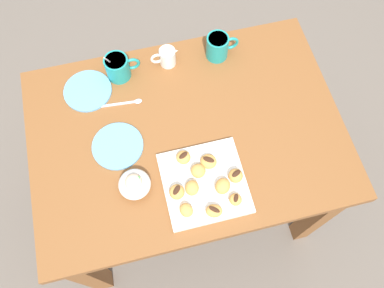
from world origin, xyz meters
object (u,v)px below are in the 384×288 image
Objects in this scene: saucer_sky_left at (88,91)px; beignet_1 at (223,186)px; pastry_plate_square at (204,183)px; cream_pitcher_white at (167,56)px; beignet_8 at (199,170)px; beignet_9 at (236,199)px; beignet_5 at (236,176)px; saucer_sky_right at (118,147)px; beignet_7 at (192,188)px; beignet_6 at (186,210)px; coffee_mug_teal_right at (218,46)px; dining_table at (187,147)px; beignet_4 at (209,161)px; coffee_mug_teal_left at (118,67)px; ice_cream_bowl at (134,184)px; beignet_2 at (214,211)px; beignet_3 at (183,157)px; beignet_0 at (177,192)px.

beignet_1 reaches higher than saucer_sky_left.
pastry_plate_square reaches higher than saucer_sky_left.
cream_pitcher_white reaches higher than beignet_8.
beignet_9 is (0.03, -0.05, -0.00)m from beignet_1.
beignet_5 reaches higher than beignet_8.
saucer_sky_right is (-0.24, -0.30, -0.03)m from cream_pitcher_white.
beignet_6 is at bearing -117.85° from beignet_7.
coffee_mug_teal_right is at bearing 69.98° from pastry_plate_square.
beignet_4 reaches higher than dining_table.
beignet_7 is (0.15, -0.50, -0.02)m from coffee_mug_teal_left.
ice_cream_bowl is at bearing 164.56° from beignet_1.
saucer_sky_left is 0.61m from beignet_1.
beignet_5 is 1.18× the size of beignet_9.
beignet_2 is 1.10× the size of beignet_3.
beignet_0 is 0.05m from beignet_7.
beignet_8 is at bearing 157.26° from beignet_5.
saucer_sky_right is at bearing -128.94° from cream_pitcher_white.
beignet_5 is (0.07, -0.07, 0.00)m from beignet_4.
coffee_mug_teal_right is 0.50m from beignet_5.
beignet_5 reaches higher than beignet_9.
beignet_2 is 0.09m from beignet_6.
ice_cream_bowl is 0.33m from beignet_9.
beignet_6 is (-0.13, -0.05, -0.00)m from beignet_1.
dining_table is 0.39m from coffee_mug_teal_left.
beignet_2 is at bearing -32.87° from ice_cream_bowl.
dining_table is at bearing 68.94° from beignet_0.
ice_cream_bowl is 0.25m from beignet_4.
beignet_5 is 0.19m from beignet_6.
beignet_4 is at bearing -84.39° from cream_pitcher_white.
coffee_mug_teal_right is 2.45× the size of beignet_7.
beignet_3 is (-0.05, 0.10, 0.02)m from pastry_plate_square.
pastry_plate_square is 0.10m from beignet_0.
beignet_6 is 0.14m from beignet_8.
beignet_4 is 1.09× the size of beignet_7.
beignet_5 is at bearing 43.89° from beignet_2.
beignet_2 and beignet_6 have the same top height.
beignet_9 is at bearing -61.34° from beignet_1.
ice_cream_bowl is at bearing 147.13° from beignet_2.
beignet_4 is at bearing 4.17° from ice_cream_bowl.
pastry_plate_square is 2.18× the size of coffee_mug_teal_right.
beignet_7 is (0.28, -0.46, 0.03)m from saucer_sky_left.
beignet_4 is 0.18m from beignet_6.
beignet_9 is (-0.02, -0.07, -0.00)m from beignet_5.
saucer_sky_left is (-0.32, 0.44, -0.00)m from pastry_plate_square.
beignet_8 is at bearing 103.03° from pastry_plate_square.
coffee_mug_teal_right is at bearing 65.99° from beignet_7.
beignet_5 is 0.08m from beignet_9.
beignet_7 reaches higher than dining_table.
beignet_7 is at bearing -73.21° from coffee_mug_teal_left.
cream_pitcher_white is 0.44m from beignet_4.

